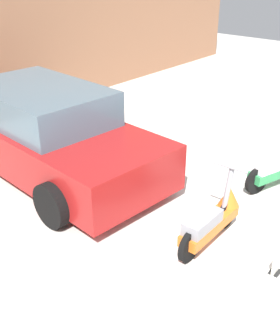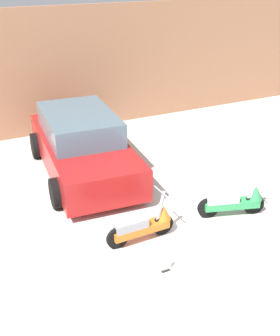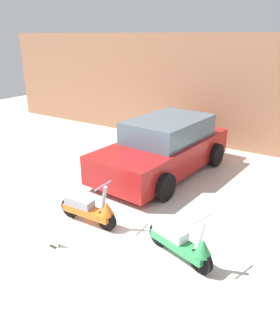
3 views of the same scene
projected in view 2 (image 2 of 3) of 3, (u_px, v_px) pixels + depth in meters
ground_plane at (187, 261)px, 7.46m from camera, size 28.00×28.00×0.00m
wall_back at (64, 71)px, 12.41m from camera, size 19.60×0.12×3.66m
scooter_front_left at (144, 225)px, 7.87m from camera, size 1.39×0.50×0.97m
scooter_front_right at (235, 200)px, 8.64m from camera, size 1.38×0.67×0.99m
car_rear_left at (82, 145)px, 10.28m from camera, size 2.38×4.52×1.49m
placard_near_left_scooter at (165, 265)px, 7.19m from camera, size 0.20×0.12×0.26m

